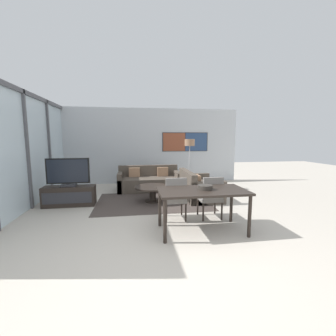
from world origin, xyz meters
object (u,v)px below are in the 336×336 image
Objects in this scene: sofa_main at (149,182)px; coffee_table at (153,190)px; television at (68,173)px; dining_table at (202,194)px; fruit_bowl at (205,187)px; sofa_side at (198,189)px; dining_chair_centre at (211,196)px; dining_chair_left at (175,197)px; floor_lamp at (190,147)px; tv_console at (69,196)px.

sofa_main reaches higher than coffee_table.
television reaches higher than coffee_table.
dining_table is 0.14m from fruit_bowl.
fruit_bowl is (-0.52, -2.22, 0.56)m from sofa_side.
fruit_bowl is (0.78, -3.50, 0.55)m from sofa_main.
dining_chair_centre reaches higher than fruit_bowl.
sofa_side is 2.35m from dining_table.
dining_chair_left is (2.44, -1.39, -0.35)m from television.
dining_chair_left reaches higher than fruit_bowl.
coffee_table is 1.05× the size of dining_chair_left.
television reaches higher than dining_table.
fruit_bowl is at bearing 166.75° from sofa_side.
coffee_table is at bearing 110.64° from fruit_bowl.
coffee_table is (-1.30, -0.16, 0.05)m from sofa_side.
dining_chair_left is at bearing -76.69° from coffee_table.
fruit_bowl is 3.45m from floor_lamp.
dining_table is at bearing 165.51° from sofa_side.
sofa_side reaches higher than coffee_table.
sofa_side is 0.89× the size of floor_lamp.
dining_chair_left reaches higher than coffee_table.
fruit_bowl is 0.16× the size of floor_lamp.
fruit_bowl is at bearing -34.81° from tv_console.
dining_chair_centre is at bearing 60.89° from fruit_bowl.
tv_console is at bearing -178.40° from coffee_table.
fruit_bowl is (2.88, -2.00, -0.03)m from television.
sofa_side is at bearing 75.51° from dining_table.
floor_lamp is at bearing -1.56° from sofa_side.
fruit_bowl is at bearing -69.36° from coffee_table.
sofa_main is 1.27× the size of dining_table.
dining_chair_left is 3.39× the size of fruit_bowl.
coffee_table is 2.23m from dining_table.
coffee_table is at bearing 126.68° from dining_chair_centre.
dining_chair_left is at bearing -29.58° from television.
dining_chair_left is at bearing 121.11° from dining_table.
floor_lamp is (0.23, 2.77, 0.91)m from dining_chair_centre.
floor_lamp is (0.55, 3.35, 0.58)m from fruit_bowl.
dining_chair_left is at bearing 125.22° from fruit_bowl.
floor_lamp is at bearing 70.19° from dining_chair_left.
sofa_side is 1.64× the size of dining_chair_centre.
dining_table is at bearing -58.89° from dining_chair_left.
tv_console is 1.21× the size of television.
dining_table is at bearing -100.23° from floor_lamp.
dining_table is (0.72, -3.52, 0.42)m from sofa_main.
coffee_table is 1.85m from dining_chair_centre.
dining_table is 1.74× the size of dining_chair_left.
floor_lamp reaches higher than dining_table.
television reaches higher than sofa_main.
sofa_side is at bearing 3.67° from television.
dining_table is 1.74× the size of dining_chair_centre.
sofa_main is 2.20× the size of dining_chair_left.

